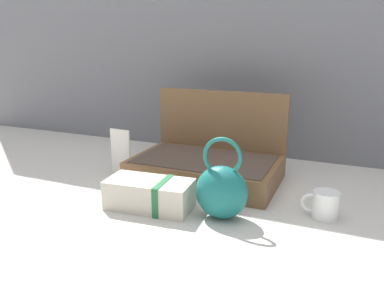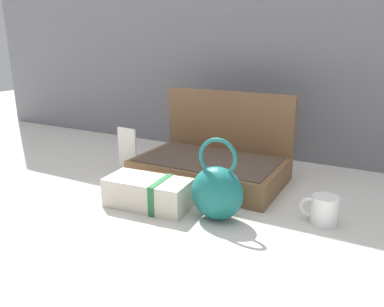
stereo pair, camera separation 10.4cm
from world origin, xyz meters
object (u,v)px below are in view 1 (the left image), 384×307
teal_pouch_handbag (222,191)px  info_card_left (121,153)px  cream_toiletry_bag (151,194)px  open_suitcase (208,161)px  coffee_mug (325,204)px

teal_pouch_handbag → info_card_left: (-0.47, 0.20, 0.00)m
cream_toiletry_bag → teal_pouch_handbag: bearing=5.4°
teal_pouch_handbag → cream_toiletry_bag: bearing=-174.6°
teal_pouch_handbag → cream_toiletry_bag: 0.23m
open_suitcase → coffee_mug: (0.43, -0.17, -0.03)m
info_card_left → teal_pouch_handbag: bearing=-18.6°
open_suitcase → info_card_left: size_ratio=2.90×
info_card_left → open_suitcase: bearing=20.5°
open_suitcase → info_card_left: 0.33m
coffee_mug → info_card_left: size_ratio=0.60×
open_suitcase → info_card_left: (-0.32, -0.09, 0.02)m
open_suitcase → teal_pouch_handbag: (0.15, -0.29, 0.02)m
open_suitcase → coffee_mug: 0.46m
teal_pouch_handbag → info_card_left: size_ratio=1.35×
info_card_left → coffee_mug: bearing=-1.6°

